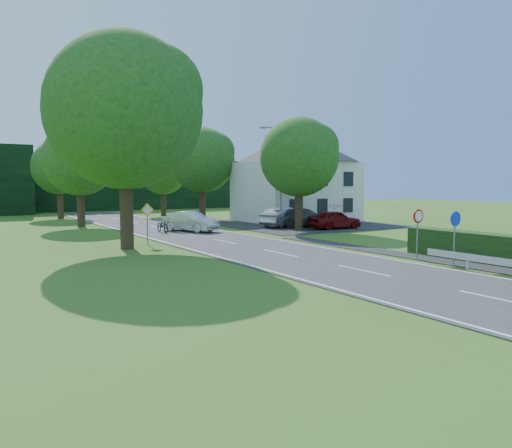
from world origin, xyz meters
TOP-DOWN VIEW (x-y plane):
  - road at (0.00, 20.00)m, footprint 7.00×80.00m
  - parking_pad at (12.00, 33.00)m, footprint 14.00×16.00m
  - line_edge_left at (-3.25, 20.00)m, footprint 0.12×80.00m
  - line_edge_right at (3.25, 20.00)m, footprint 0.12×80.00m
  - line_centre at (0.00, 20.00)m, footprint 0.12×80.00m
  - tree_main at (-6.00, 24.00)m, footprint 9.40×9.40m
  - tree_left_far at (-5.00, 40.00)m, footprint 7.00×7.00m
  - tree_right_far at (7.00, 42.00)m, footprint 7.40×7.40m
  - tree_left_back at (-4.50, 52.00)m, footprint 6.60×6.60m
  - tree_right_back at (6.00, 50.00)m, footprint 6.20×6.20m
  - tree_right_mid at (8.50, 28.00)m, footprint 7.00×7.00m
  - treeline_right at (8.00, 66.00)m, footprint 30.00×5.00m
  - house_white at (14.00, 36.00)m, footprint 10.60×8.40m
  - streetlight at (8.06, 30.00)m, footprint 2.03×0.18m
  - sign_roundabout at (4.30, 10.98)m, footprint 0.64×0.08m
  - sign_speed_limit at (4.30, 12.97)m, footprint 0.64×0.11m
  - sign_priority_left at (-4.50, 24.98)m, footprint 0.78×0.09m
  - moving_car at (0.92, 31.17)m, footprint 3.30×4.72m
  - motorcycle at (-1.20, 31.30)m, footprint 0.72×2.05m
  - parked_car_red at (11.40, 27.23)m, footprint 4.39×1.96m
  - parked_car_silver_a at (9.28, 31.00)m, footprint 5.12×3.23m
  - parked_car_grey at (10.50, 29.94)m, footprint 5.71×3.80m
  - parasol at (13.28, 29.50)m, footprint 2.17×2.21m

SIDE VIEW (x-z plane):
  - road at x=0.00m, z-range 0.00..0.04m
  - parking_pad at x=12.00m, z-range 0.00..0.04m
  - line_edge_left at x=-3.25m, z-range 0.04..0.05m
  - line_edge_right at x=3.25m, z-range 0.04..0.05m
  - line_centre at x=0.00m, z-range 0.04..0.05m
  - motorcycle at x=-1.20m, z-range 0.04..1.11m
  - parked_car_red at x=11.40m, z-range 0.04..1.50m
  - moving_car at x=0.92m, z-range 0.04..1.52m
  - parked_car_grey at x=10.50m, z-range 0.04..1.58m
  - parked_car_silver_a at x=9.28m, z-range 0.04..1.63m
  - parasol at x=13.28m, z-range 0.04..1.93m
  - sign_roundabout at x=4.30m, z-range 0.49..2.86m
  - sign_priority_left at x=-4.50m, z-range 0.50..2.94m
  - sign_speed_limit at x=4.30m, z-range 0.58..2.95m
  - treeline_right at x=8.00m, z-range 0.00..7.00m
  - tree_right_back at x=6.00m, z-range 0.00..7.56m
  - tree_left_back at x=-4.50m, z-range 0.00..8.07m
  - tree_left_far at x=-5.00m, z-range 0.00..8.58m
  - tree_right_mid at x=8.50m, z-range 0.00..8.58m
  - house_white at x=14.00m, z-range 0.11..8.71m
  - streetlight at x=8.06m, z-range 0.46..8.46m
  - tree_right_far at x=7.00m, z-range 0.00..9.09m
  - tree_main at x=-6.00m, z-range 0.00..11.64m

